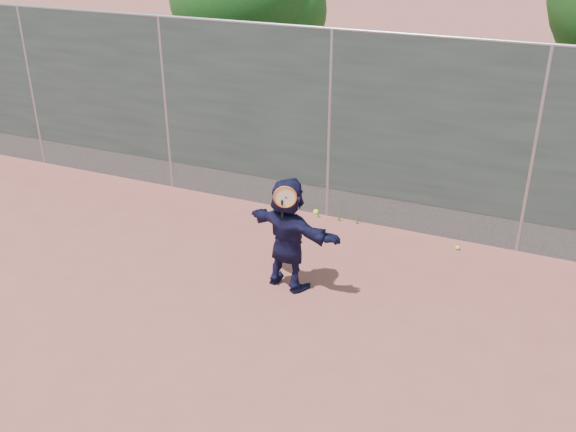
% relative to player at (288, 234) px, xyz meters
% --- Properties ---
extents(ground, '(80.00, 80.00, 0.00)m').
position_rel_player_xyz_m(ground, '(-0.29, -1.25, -0.77)').
color(ground, '#9E4C42').
rests_on(ground, ground).
extents(player, '(1.50, 0.81, 1.54)m').
position_rel_player_xyz_m(player, '(0.00, 0.00, 0.00)').
color(player, black).
rests_on(player, ground).
extents(ball_ground, '(0.07, 0.07, 0.07)m').
position_rel_player_xyz_m(ball_ground, '(1.91, 1.91, -0.74)').
color(ball_ground, yellow).
rests_on(ball_ground, ground).
extents(fence, '(20.00, 0.06, 3.03)m').
position_rel_player_xyz_m(fence, '(-0.29, 2.25, 0.81)').
color(fence, '#38423D').
rests_on(fence, ground).
extents(swing_action, '(0.57, 0.15, 0.51)m').
position_rel_player_xyz_m(swing_action, '(0.09, -0.20, 0.58)').
color(swing_action, orange).
rests_on(swing_action, ground).
extents(weed_clump, '(0.68, 0.07, 0.30)m').
position_rel_player_xyz_m(weed_clump, '(0.01, 2.13, -0.64)').
color(weed_clump, '#387226').
rests_on(weed_clump, ground).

